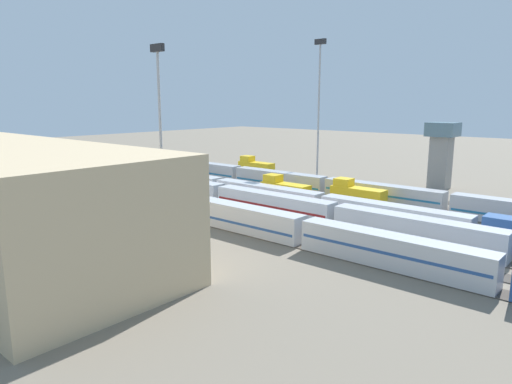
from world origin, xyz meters
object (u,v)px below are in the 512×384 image
train_on_track_0 (255,168)px  control_tower (441,150)px  light_mast_0 (319,95)px  light_mast_1 (160,110)px  train_on_track_2 (317,185)px  maintenance_shed (3,201)px  train_on_track_6 (273,205)px  train_on_track_4 (284,191)px  train_on_track_8 (227,215)px  train_on_track_3 (357,196)px  train_on_track_5 (312,203)px

train_on_track_0 → control_tower: (-41.80, -13.85, 6.29)m
train_on_track_0 → light_mast_0: size_ratio=0.30×
train_on_track_0 → light_mast_1: 47.63m
train_on_track_2 → control_tower: (-16.31, -23.85, 6.41)m
train_on_track_0 → light_mast_0: light_mast_0 is taller
train_on_track_2 → maintenance_shed: maintenance_shed is taller
train_on_track_6 → train_on_track_0: size_ratio=7.14×
train_on_track_4 → light_mast_1: (8.44, 22.05, 15.49)m
train_on_track_2 → train_on_track_8: bearing=96.7°
train_on_track_4 → train_on_track_3: (-12.63, -5.00, 0.00)m
light_mast_0 → control_tower: bearing=-158.2°
light_mast_1 → train_on_track_5: bearing=-136.8°
train_on_track_2 → control_tower: bearing=-124.4°
train_on_track_0 → light_mast_1: (-16.16, 42.05, 15.49)m
light_mast_0 → train_on_track_2: bearing=123.6°
train_on_track_4 → light_mast_1: size_ratio=0.36×
train_on_track_3 → control_tower: bearing=-99.0°
train_on_track_2 → train_on_track_0: 27.38m
train_on_track_8 → train_on_track_0: size_ratio=11.48×
maintenance_shed → train_on_track_5: bearing=-112.2°
train_on_track_6 → maintenance_shed: size_ratio=1.36×
train_on_track_0 → train_on_track_3: (-37.24, 15.00, 0.00)m
light_mast_1 → train_on_track_2: bearing=-106.2°
train_on_track_2 → light_mast_0: light_mast_0 is taller
maintenance_shed → control_tower: 84.60m
train_on_track_4 → train_on_track_6: size_ratio=0.14×
light_mast_1 → maintenance_shed: (-1.00, 25.03, -10.74)m
light_mast_1 → control_tower: light_mast_1 is taller
train_on_track_4 → control_tower: bearing=-116.9°
train_on_track_6 → light_mast_0: 40.69m
train_on_track_8 → maintenance_shed: 29.96m
train_on_track_5 → light_mast_0: bearing=-58.0°
train_on_track_5 → train_on_track_6: size_ratio=1.27×
light_mast_1 → train_on_track_3: bearing=-127.9°
train_on_track_5 → maintenance_shed: maintenance_shed is taller
train_on_track_5 → maintenance_shed: (17.16, 42.07, 4.83)m
train_on_track_5 → train_on_track_6: (4.43, 5.00, -0.07)m
train_on_track_6 → train_on_track_0: (29.90, -30.00, 0.16)m
train_on_track_2 → train_on_track_0: train_on_track_0 is taller
train_on_track_5 → train_on_track_6: bearing=48.5°
light_mast_1 → maintenance_shed: light_mast_1 is taller
train_on_track_2 → train_on_track_3: (-11.75, 5.00, 0.12)m
train_on_track_4 → light_mast_0: size_ratio=0.30×
train_on_track_8 → light_mast_1: light_mast_1 is taller
train_on_track_3 → light_mast_1: light_mast_1 is taller
train_on_track_2 → light_mast_0: (9.07, -13.67, 18.39)m
train_on_track_5 → train_on_track_0: 42.47m
train_on_track_6 → train_on_track_0: train_on_track_0 is taller
light_mast_0 → control_tower: (-25.38, -10.17, -11.98)m
train_on_track_8 → train_on_track_0: (29.04, -40.00, 0.10)m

